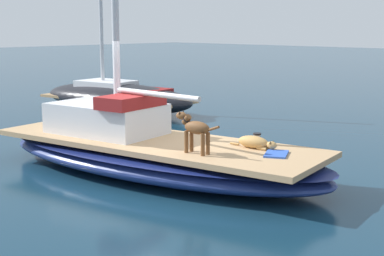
# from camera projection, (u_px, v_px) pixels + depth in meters

# --- Properties ---
(ground_plane) EXTENTS (120.00, 120.00, 0.00)m
(ground_plane) POSITION_uv_depth(u_px,v_px,m) (154.00, 173.00, 10.77)
(ground_plane) COLOR #143347
(sailboat_main) EXTENTS (3.64, 7.55, 0.66)m
(sailboat_main) POSITION_uv_depth(u_px,v_px,m) (154.00, 156.00, 10.71)
(sailboat_main) COLOR navy
(sailboat_main) RESTS_ON ground
(cabin_house) EXTENTS (1.73, 2.42, 0.84)m
(cabin_house) POSITION_uv_depth(u_px,v_px,m) (109.00, 116.00, 11.20)
(cabin_house) COLOR silver
(cabin_house) RESTS_ON sailboat_main
(dog_brown) EXTENTS (0.24, 0.94, 0.70)m
(dog_brown) POSITION_uv_depth(u_px,v_px,m) (195.00, 129.00, 9.44)
(dog_brown) COLOR brown
(dog_brown) RESTS_ON sailboat_main
(dog_tan) EXTENTS (0.32, 0.95, 0.22)m
(dog_tan) POSITION_uv_depth(u_px,v_px,m) (255.00, 142.00, 9.87)
(dog_tan) COLOR tan
(dog_tan) RESTS_ON sailboat_main
(deck_winch) EXTENTS (0.16, 0.16, 0.21)m
(deck_winch) POSITION_uv_depth(u_px,v_px,m) (257.00, 139.00, 10.21)
(deck_winch) COLOR #B7B7BC
(deck_winch) RESTS_ON sailboat_main
(deck_towel) EXTENTS (0.66, 0.58, 0.03)m
(deck_towel) POSITION_uv_depth(u_px,v_px,m) (276.00, 154.00, 9.40)
(deck_towel) COLOR blue
(deck_towel) RESTS_ON sailboat_main
(moored_boat_starboard_side) EXTENTS (3.10, 6.18, 6.20)m
(moored_boat_starboard_side) POSITION_uv_depth(u_px,v_px,m) (117.00, 96.00, 18.28)
(moored_boat_starboard_side) COLOR black
(moored_boat_starboard_side) RESTS_ON ground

